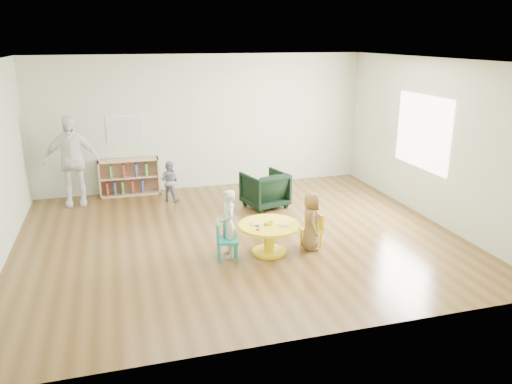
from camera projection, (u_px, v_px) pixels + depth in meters
room at (238, 122)px, 7.61m from camera, size 7.10×7.00×2.80m
activity_table at (269, 233)px, 7.47m from camera, size 0.92×0.92×0.51m
kid_chair_left at (224, 239)px, 7.27m from camera, size 0.36×0.36×0.58m
kid_chair_right at (313, 229)px, 7.74m from camera, size 0.33×0.33×0.53m
bookshelf at (129, 177)px, 10.26m from camera, size 1.20×0.30×0.75m
alphabet_poster at (125, 129)px, 10.08m from camera, size 0.74×0.01×0.54m
armchair at (265, 190)px, 9.51m from camera, size 0.91×0.92×0.69m
child_left at (228, 224)px, 7.30m from camera, size 0.25×0.38×1.02m
child_right at (311, 221)px, 7.57m from camera, size 0.39×0.50×0.91m
toddler at (170, 181)px, 9.85m from camera, size 0.50×0.47×0.81m
adult_caretaker at (71, 161)px, 9.49m from camera, size 1.03×0.43×1.75m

